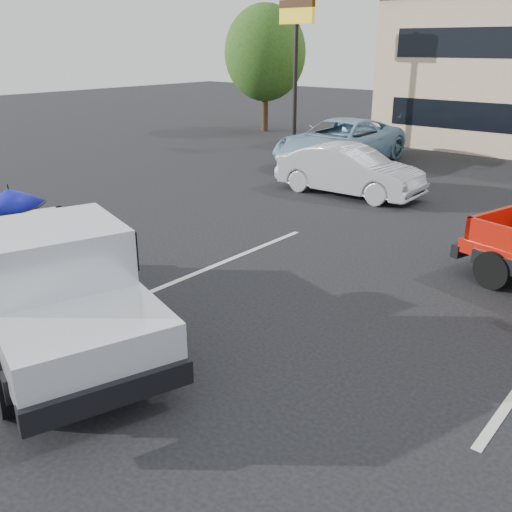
% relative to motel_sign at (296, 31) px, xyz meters
% --- Properties ---
extents(ground, '(90.00, 90.00, 0.00)m').
position_rel_motel_sign_xyz_m(ground, '(10.00, -14.00, -4.65)').
color(ground, black).
rests_on(ground, ground).
extents(stripe_left, '(0.12, 5.00, 0.01)m').
position_rel_motel_sign_xyz_m(stripe_left, '(7.00, -12.00, -4.65)').
color(stripe_left, silver).
rests_on(stripe_left, ground).
extents(motel_sign, '(1.60, 0.22, 6.00)m').
position_rel_motel_sign_xyz_m(motel_sign, '(0.00, 0.00, 0.00)').
color(motel_sign, black).
rests_on(motel_sign, ground).
extents(tree_left, '(3.96, 3.96, 6.02)m').
position_rel_motel_sign_xyz_m(tree_left, '(-4.00, 3.00, -0.92)').
color(tree_left, '#332114').
rests_on(tree_left, ground).
extents(silver_pickup, '(6.02, 3.63, 2.06)m').
position_rel_motel_sign_xyz_m(silver_pickup, '(7.37, -16.04, -3.60)').
color(silver_pickup, black).
rests_on(silver_pickup, ground).
extents(silver_sedan, '(4.34, 1.60, 1.42)m').
position_rel_motel_sign_xyz_m(silver_sedan, '(6.05, -5.60, -3.94)').
color(silver_sedan, '#B1B2B8').
rests_on(silver_sedan, ground).
extents(blue_suv, '(2.85, 5.83, 1.59)m').
position_rel_motel_sign_xyz_m(blue_suv, '(3.38, -1.80, -3.85)').
color(blue_suv, '#86ACC7').
rests_on(blue_suv, ground).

